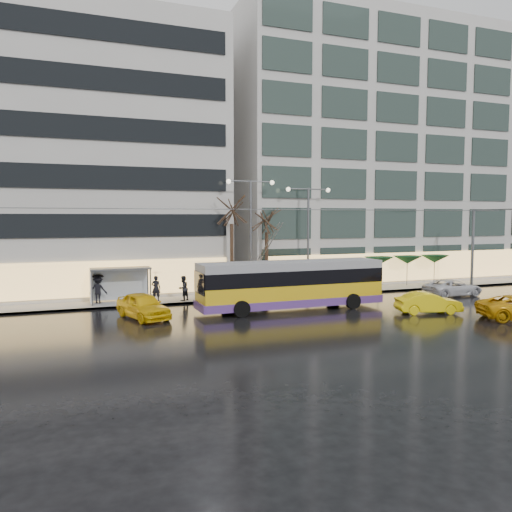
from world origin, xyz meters
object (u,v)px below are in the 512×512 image
street_lamp_near (251,221)px  taxi_a (143,306)px  trolleybus (291,286)px  bus_shelter (115,277)px

street_lamp_near → taxi_a: (-9.18, -5.90, -5.19)m
trolleybus → bus_shelter: size_ratio=3.07×
trolleybus → taxi_a: size_ratio=2.74×
bus_shelter → taxi_a: 6.03m
trolleybus → taxi_a: (-9.84, 0.40, -0.81)m
trolleybus → bus_shelter: 12.66m
street_lamp_near → trolleybus: bearing=-84.0°
trolleybus → street_lamp_near: size_ratio=1.43×
trolleybus → taxi_a: bearing=177.7°
taxi_a → trolleybus: bearing=-20.4°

